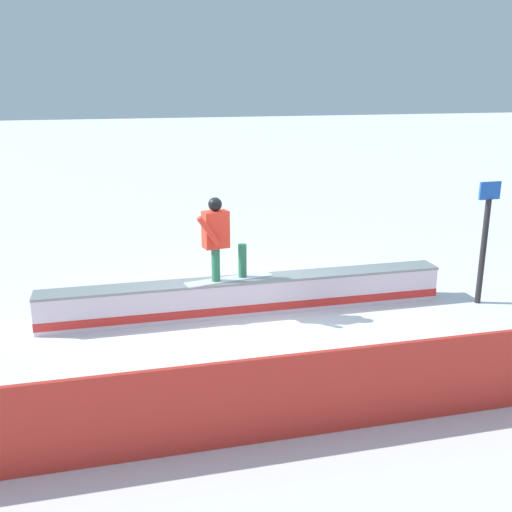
# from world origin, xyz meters

# --- Properties ---
(ground_plane) EXTENTS (120.00, 120.00, 0.00)m
(ground_plane) POSITION_xyz_m (0.00, 0.00, 0.00)
(ground_plane) COLOR white
(grind_box) EXTENTS (6.84, 0.83, 0.61)m
(grind_box) POSITION_xyz_m (0.00, 0.00, 0.28)
(grind_box) COLOR white
(grind_box) RESTS_ON ground_plane
(snowboarder) EXTENTS (1.50, 0.54, 1.39)m
(snowboarder) POSITION_xyz_m (0.48, 0.01, 1.36)
(snowboarder) COLOR silver
(snowboarder) RESTS_ON grind_box
(safety_fence) EXTENTS (13.79, 0.77, 0.99)m
(safety_fence) POSITION_xyz_m (0.00, 3.69, 0.49)
(safety_fence) COLOR red
(safety_fence) RESTS_ON ground_plane
(trail_marker) EXTENTS (0.40, 0.10, 2.15)m
(trail_marker) POSITION_xyz_m (-4.02, 0.73, 1.15)
(trail_marker) COLOR #262628
(trail_marker) RESTS_ON ground_plane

